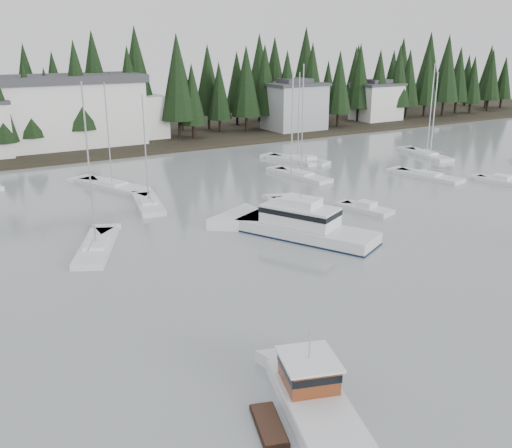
{
  "coord_description": "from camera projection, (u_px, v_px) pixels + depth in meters",
  "views": [
    {
      "loc": [
        -24.79,
        -10.73,
        16.7
      ],
      "look_at": [
        -2.6,
        26.76,
        2.5
      ],
      "focal_mm": 40.0,
      "sensor_mm": 36.0,
      "label": 1
    }
  ],
  "objects": [
    {
      "name": "conifer_treeline",
      "position": [
        91.0,
        142.0,
        96.32
      ],
      "size": [
        200.0,
        22.0,
        20.0
      ],
      "primitive_type": null,
      "color": "black",
      "rests_on": "ground"
    },
    {
      "name": "runabout_4",
      "position": [
        310.0,
        162.0,
        80.52
      ],
      "size": [
        3.98,
        6.18,
        1.42
      ],
      "rotation": [
        0.0,
        0.0,
        1.24
      ],
      "color": "silver",
      "rests_on": "ground"
    },
    {
      "name": "runabout_2",
      "position": [
        501.0,
        182.0,
        69.06
      ],
      "size": [
        3.64,
        6.27,
        1.42
      ],
      "rotation": [
        0.0,
        0.0,
        1.83
      ],
      "color": "silver",
      "rests_on": "ground"
    },
    {
      "name": "sailboat_9",
      "position": [
        290.0,
        211.0,
        57.68
      ],
      "size": [
        5.52,
        9.05,
        14.37
      ],
      "rotation": [
        0.0,
        0.0,
        1.24
      ],
      "color": "silver",
      "rests_on": "ground"
    },
    {
      "name": "sailboat_1",
      "position": [
        428.0,
        177.0,
        71.68
      ],
      "size": [
        4.19,
        9.21,
        13.43
      ],
      "rotation": [
        0.0,
        0.0,
        1.76
      ],
      "color": "silver",
      "rests_on": "ground"
    },
    {
      "name": "sailboat_4",
      "position": [
        301.0,
        177.0,
        71.97
      ],
      "size": [
        3.59,
        9.33,
        14.4
      ],
      "rotation": [
        0.0,
        0.0,
        1.7
      ],
      "color": "silver",
      "rests_on": "ground"
    },
    {
      "name": "sailboat_2",
      "position": [
        298.0,
        161.0,
        81.17
      ],
      "size": [
        5.81,
        9.74,
        12.92
      ],
      "rotation": [
        0.0,
        0.0,
        1.95
      ],
      "color": "silver",
      "rests_on": "ground"
    },
    {
      "name": "runabout_1",
      "position": [
        366.0,
        210.0,
        57.82
      ],
      "size": [
        3.6,
        5.84,
        1.42
      ],
      "rotation": [
        0.0,
        0.0,
        1.85
      ],
      "color": "silver",
      "rests_on": "ground"
    },
    {
      "name": "sailboat_5",
      "position": [
        112.0,
        187.0,
        67.1
      ],
      "size": [
        6.45,
        10.57,
        12.6
      ],
      "rotation": [
        0.0,
        0.0,
        1.95
      ],
      "color": "silver",
      "rests_on": "ground"
    },
    {
      "name": "far_shore_land",
      "position": [
        75.0,
        133.0,
        105.32
      ],
      "size": [
        240.0,
        54.0,
        1.0
      ],
      "primitive_type": "cube",
      "color": "black",
      "rests_on": "ground"
    },
    {
      "name": "harbor_inn",
      "position": [
        75.0,
        111.0,
        90.1
      ],
      "size": [
        29.5,
        11.5,
        10.9
      ],
      "color": "silver",
      "rests_on": "ground"
    },
    {
      "name": "house_east_b",
      "position": [
        377.0,
        101.0,
        118.13
      ],
      "size": [
        9.54,
        7.42,
        8.25
      ],
      "color": "silver",
      "rests_on": "ground"
    },
    {
      "name": "lobster_boat_brown",
      "position": [
        315.0,
        406.0,
        26.44
      ],
      "size": [
        5.99,
        9.12,
        4.28
      ],
      "rotation": [
        0.0,
        0.0,
        1.26
      ],
      "color": "silver",
      "rests_on": "ground"
    },
    {
      "name": "sailboat_0",
      "position": [
        426.0,
        156.0,
        84.83
      ],
      "size": [
        4.42,
        10.12,
        13.92
      ],
      "rotation": [
        0.0,
        0.0,
        1.38
      ],
      "color": "silver",
      "rests_on": "ground"
    },
    {
      "name": "sailboat_10",
      "position": [
        97.0,
        249.0,
        47.22
      ],
      "size": [
        6.06,
        9.25,
        14.17
      ],
      "rotation": [
        0.0,
        0.0,
        1.13
      ],
      "color": "silver",
      "rests_on": "ground"
    },
    {
      "name": "house_east_a",
      "position": [
        294.0,
        105.0,
        105.69
      ],
      "size": [
        10.6,
        8.48,
        9.25
      ],
      "color": "#999EA0",
      "rests_on": "ground"
    },
    {
      "name": "cabin_cruiser_center",
      "position": [
        304.0,
        228.0,
        50.11
      ],
      "size": [
        9.18,
        13.07,
        5.44
      ],
      "rotation": [
        0.0,
        0.0,
        2.04
      ],
      "color": "silver",
      "rests_on": "ground"
    },
    {
      "name": "sailboat_8",
      "position": [
        149.0,
        206.0,
        59.51
      ],
      "size": [
        4.05,
        8.46,
        12.01
      ],
      "rotation": [
        0.0,
        0.0,
        1.36
      ],
      "color": "silver",
      "rests_on": "ground"
    }
  ]
}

